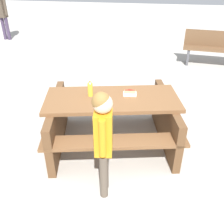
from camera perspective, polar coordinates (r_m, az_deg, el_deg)
ground_plane at (r=3.83m, az=0.00°, el=-6.78°), size 30.00×30.00×0.00m
picnic_table at (r=3.57m, az=0.00°, el=-1.11°), size 2.06×1.75×0.75m
soda_bottle at (r=3.44m, az=-4.92°, el=5.33°), size 0.07×0.07×0.24m
hotdog_tray at (r=3.49m, az=4.04°, el=4.29°), size 0.19×0.13×0.08m
child_in_coat at (r=2.59m, az=-2.00°, el=-4.87°), size 0.21×0.32×1.29m
park_bench_near at (r=7.14m, az=21.89°, el=13.24°), size 1.53×0.55×0.85m
bystander_adult at (r=9.73m, az=-23.60°, el=20.65°), size 0.39×0.27×1.61m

